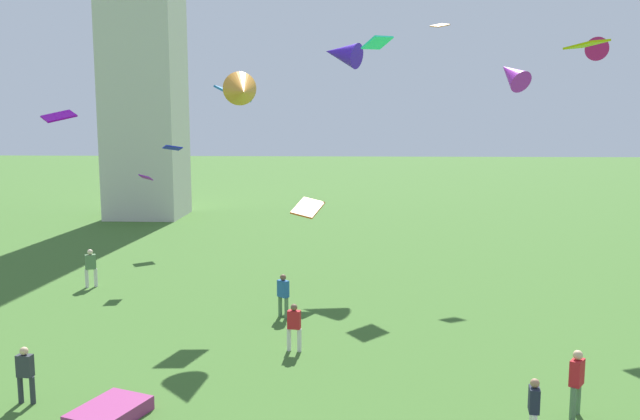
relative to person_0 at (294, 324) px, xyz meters
The scene contains 19 objects.
person_0 is the anchor object (origin of this frame).
person_1 12.51m from the person_0, 141.79° to the left, with size 0.52×0.44×1.73m.
person_2 3.69m from the person_0, 101.33° to the left, with size 0.49×0.49×1.69m.
person_3 8.45m from the person_0, 43.30° to the right, with size 0.29×0.48×1.56m.
person_4 8.79m from the person_0, 30.23° to the right, with size 0.48×0.53×1.77m.
person_5 8.07m from the person_0, 147.82° to the right, with size 0.49×0.27×1.57m.
kite_flying_0 10.85m from the person_0, 12.08° to the left, with size 1.28×1.53×1.22m.
kite_flying_1 7.77m from the person_0, 90.06° to the left, with size 1.45×1.61×0.76m.
kite_flying_2 22.30m from the person_0, 45.05° to the left, with size 1.32×1.91×1.44m.
kite_flying_3 16.77m from the person_0, 33.23° to the left, with size 1.62×1.86×0.33m.
kite_flying_4 19.40m from the person_0, 66.13° to the left, with size 1.06×0.99×0.34m.
kite_flying_5 9.09m from the person_0, 118.32° to the left, with size 1.75×2.23×1.51m.
kite_flying_6 20.12m from the person_0, 116.14° to the left, with size 1.23×1.11×0.40m.
kite_flying_7 17.19m from the person_0, 84.67° to the left, with size 2.44×2.13×1.63m.
kite_flying_8 19.91m from the person_0, 135.36° to the left, with size 1.86×1.76×0.71m.
kite_flying_9 12.88m from the person_0, 129.04° to the left, with size 0.58×0.76×0.38m.
kite_flying_10 15.88m from the person_0, 75.40° to the left, with size 1.62×1.72×0.66m.
kite_flying_11 10.61m from the person_0, 114.59° to the left, with size 1.39×1.79×0.68m.
kite_bundle_2 6.72m from the person_0, 129.83° to the right, with size 1.91×1.34×0.36m, color #90306A.
Camera 1 is at (0.16, -6.77, 7.63)m, focal length 37.00 mm.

